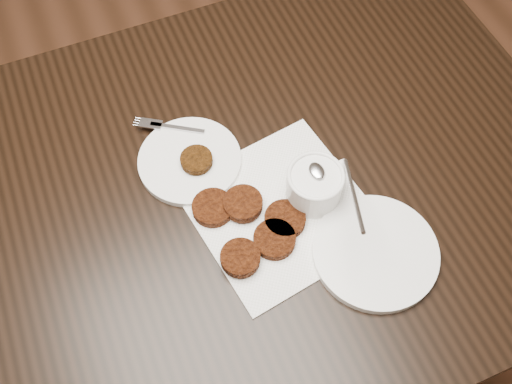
# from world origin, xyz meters

# --- Properties ---
(floor) EXTENTS (4.00, 4.00, 0.00)m
(floor) POSITION_xyz_m (0.00, 0.00, 0.00)
(floor) COLOR brown
(floor) RESTS_ON ground
(table) EXTENTS (1.38, 0.88, 0.75)m
(table) POSITION_xyz_m (0.01, 0.04, 0.38)
(table) COLOR black
(table) RESTS_ON floor
(napkin) EXTENTS (0.32, 0.32, 0.00)m
(napkin) POSITION_xyz_m (0.13, -0.03, 0.75)
(napkin) COLOR white
(napkin) RESTS_ON table
(sauce_ramekin) EXTENTS (0.17, 0.17, 0.13)m
(sauce_ramekin) POSITION_xyz_m (0.19, -0.02, 0.82)
(sauce_ramekin) COLOR white
(sauce_ramekin) RESTS_ON napkin
(patty_cluster) EXTENTS (0.24, 0.24, 0.02)m
(patty_cluster) POSITION_xyz_m (0.07, -0.04, 0.76)
(patty_cluster) COLOR #61270C
(patty_cluster) RESTS_ON napkin
(plate_with_patty) EXTENTS (0.25, 0.25, 0.03)m
(plate_with_patty) POSITION_xyz_m (0.02, 0.12, 0.76)
(plate_with_patty) COLOR white
(plate_with_patty) RESTS_ON table
(plate_empty) EXTENTS (0.22, 0.22, 0.01)m
(plate_empty) POSITION_xyz_m (0.24, -0.16, 0.76)
(plate_empty) COLOR white
(plate_empty) RESTS_ON table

